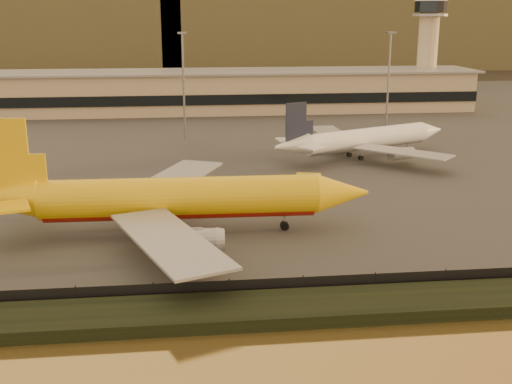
# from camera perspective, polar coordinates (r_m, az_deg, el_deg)

# --- Properties ---
(ground) EXTENTS (900.00, 900.00, 0.00)m
(ground) POSITION_cam_1_polar(r_m,az_deg,el_deg) (82.30, 1.14, -5.63)
(ground) COLOR black
(ground) RESTS_ON ground
(embankment) EXTENTS (320.00, 7.00, 1.40)m
(embankment) POSITION_cam_1_polar(r_m,az_deg,el_deg) (66.60, 3.12, -10.31)
(embankment) COLOR black
(embankment) RESTS_ON ground
(tarmac) EXTENTS (320.00, 220.00, 0.20)m
(tarmac) POSITION_cam_1_polar(r_m,az_deg,el_deg) (173.90, -3.04, 5.72)
(tarmac) COLOR #2D2D2D
(tarmac) RESTS_ON ground
(perimeter_fence) EXTENTS (300.00, 0.05, 2.20)m
(perimeter_fence) POSITION_cam_1_polar(r_m,az_deg,el_deg) (69.92, 2.58, -8.45)
(perimeter_fence) COLOR black
(perimeter_fence) RESTS_ON tarmac
(terminal_building) EXTENTS (202.00, 25.00, 12.60)m
(terminal_building) POSITION_cam_1_polar(r_m,az_deg,el_deg) (203.00, -7.75, 8.77)
(terminal_building) COLOR #C7AA8A
(terminal_building) RESTS_ON tarmac
(control_tower) EXTENTS (11.20, 11.20, 35.50)m
(control_tower) POSITION_cam_1_polar(r_m,az_deg,el_deg) (222.23, 15.06, 12.96)
(control_tower) COLOR #C7AA8A
(control_tower) RESTS_ON tarmac
(apron_light_masts) EXTENTS (152.20, 12.20, 25.40)m
(apron_light_masts) POSITION_cam_1_polar(r_m,az_deg,el_deg) (153.79, 3.03, 10.30)
(apron_light_masts) COLOR slate
(apron_light_masts) RESTS_ON tarmac
(distant_hills) EXTENTS (470.00, 160.00, 70.00)m
(distant_hills) POSITION_cam_1_polar(r_m,az_deg,el_deg) (416.17, -8.27, 15.63)
(distant_hills) COLOR brown
(distant_hills) RESTS_ON ground
(dhl_cargo_jet) EXTENTS (54.96, 53.98, 16.46)m
(dhl_cargo_jet) POSITION_cam_1_polar(r_m,az_deg,el_deg) (88.95, -7.37, -0.64)
(dhl_cargo_jet) COLOR #E0B00B
(dhl_cargo_jet) RESTS_ON tarmac
(white_narrowbody_jet) EXTENTS (42.43, 40.09, 12.83)m
(white_narrowbody_jet) POSITION_cam_1_polar(r_m,az_deg,el_deg) (138.32, 9.63, 4.63)
(white_narrowbody_jet) COLOR white
(white_narrowbody_jet) RESTS_ON tarmac
(gse_vehicle_yellow) EXTENTS (4.72, 3.04, 1.96)m
(gse_vehicle_yellow) POSITION_cam_1_polar(r_m,az_deg,el_deg) (115.09, 4.69, 1.14)
(gse_vehicle_yellow) COLOR #E0B00B
(gse_vehicle_yellow) RESTS_ON tarmac
(gse_vehicle_white) EXTENTS (4.57, 2.06, 2.05)m
(gse_vehicle_white) POSITION_cam_1_polar(r_m,az_deg,el_deg) (108.41, -4.57, 0.26)
(gse_vehicle_white) COLOR white
(gse_vehicle_white) RESTS_ON tarmac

